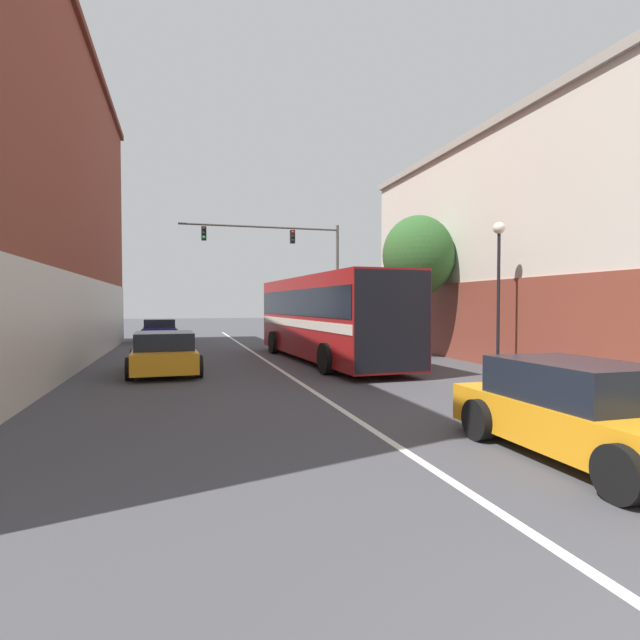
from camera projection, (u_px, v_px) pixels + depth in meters
lane_center_line at (275, 367)px, 17.67m from camera, size 0.14×44.87×0.01m
building_right_storefront at (561, 246)px, 19.53m from camera, size 7.72×18.79×8.77m
bus at (326, 314)px, 19.41m from camera, size 3.21×11.56×3.25m
hatchback_foreground at (582, 413)px, 7.10m from camera, size 1.92×4.36×1.39m
parked_car_left_near at (160, 331)px, 29.56m from camera, size 2.28×4.04×1.33m
parked_car_left_mid at (164, 353)px, 15.91m from camera, size 2.30×4.25×1.33m
traffic_signal_gantry at (293, 255)px, 30.39m from camera, size 9.67×0.36×7.15m
street_lamp at (499, 275)px, 15.84m from camera, size 0.38×0.38×4.82m
street_tree_near at (418, 256)px, 20.39m from camera, size 2.98×2.68×5.84m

